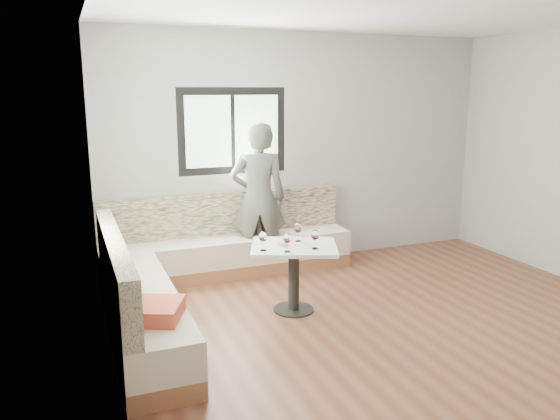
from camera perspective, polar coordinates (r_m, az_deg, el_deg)
name	(u,v)px	position (r m, az deg, el deg)	size (l,w,h in m)	color
room	(413,178)	(4.65, 13.74, 3.30)	(5.01, 5.01, 2.81)	brown
banquette	(195,268)	(5.69, -8.86, -6.02)	(2.90, 2.80, 0.95)	brown
table	(294,262)	(5.28, 1.45, -5.44)	(0.98, 0.89, 0.66)	black
person	(258,199)	(6.33, -2.27, 1.21)	(0.65, 0.42, 1.77)	#54574E
olive_ramekin	(282,242)	(5.25, 0.17, -3.41)	(0.11, 0.11, 0.05)	white
wine_glass_a	(263,237)	(5.04, -1.79, -2.86)	(0.08, 0.08, 0.18)	white
wine_glass_b	(287,238)	(4.99, 0.77, -2.99)	(0.08, 0.08, 0.18)	white
wine_glass_c	(315,236)	(5.10, 3.70, -2.69)	(0.08, 0.08, 0.18)	white
wine_glass_d	(298,229)	(5.34, 1.88, -1.96)	(0.08, 0.08, 0.18)	white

